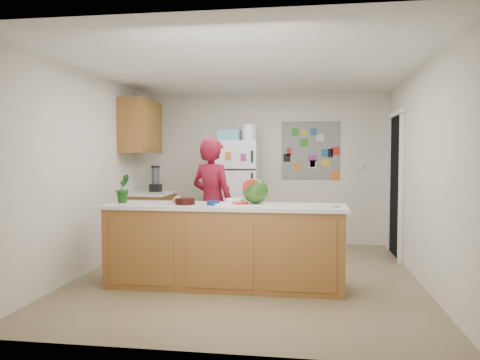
# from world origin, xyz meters

# --- Properties ---
(floor) EXTENTS (4.00, 4.50, 0.02)m
(floor) POSITION_xyz_m (0.00, 0.00, -0.01)
(floor) COLOR brown
(floor) RESTS_ON ground
(wall_back) EXTENTS (4.00, 0.02, 2.50)m
(wall_back) POSITION_xyz_m (0.00, 2.26, 1.25)
(wall_back) COLOR beige
(wall_back) RESTS_ON ground
(wall_left) EXTENTS (0.02, 4.50, 2.50)m
(wall_left) POSITION_xyz_m (-2.01, 0.00, 1.25)
(wall_left) COLOR beige
(wall_left) RESTS_ON ground
(wall_right) EXTENTS (0.02, 4.50, 2.50)m
(wall_right) POSITION_xyz_m (2.01, 0.00, 1.25)
(wall_right) COLOR beige
(wall_right) RESTS_ON ground
(ceiling) EXTENTS (4.00, 4.50, 0.02)m
(ceiling) POSITION_xyz_m (0.00, 0.00, 2.51)
(ceiling) COLOR white
(ceiling) RESTS_ON wall_back
(doorway) EXTENTS (0.03, 0.85, 2.04)m
(doorway) POSITION_xyz_m (1.99, 1.45, 1.02)
(doorway) COLOR black
(doorway) RESTS_ON ground
(peninsula_base) EXTENTS (2.60, 0.62, 0.88)m
(peninsula_base) POSITION_xyz_m (-0.20, -0.50, 0.44)
(peninsula_base) COLOR brown
(peninsula_base) RESTS_ON floor
(peninsula_top) EXTENTS (2.68, 0.70, 0.04)m
(peninsula_top) POSITION_xyz_m (-0.20, -0.50, 0.90)
(peninsula_top) COLOR silver
(peninsula_top) RESTS_ON peninsula_base
(side_counter_base) EXTENTS (0.60, 0.80, 0.86)m
(side_counter_base) POSITION_xyz_m (-1.69, 1.35, 0.43)
(side_counter_base) COLOR brown
(side_counter_base) RESTS_ON floor
(side_counter_top) EXTENTS (0.64, 0.84, 0.04)m
(side_counter_top) POSITION_xyz_m (-1.69, 1.35, 0.88)
(side_counter_top) COLOR silver
(side_counter_top) RESTS_ON side_counter_base
(upper_cabinets) EXTENTS (0.35, 1.00, 0.80)m
(upper_cabinets) POSITION_xyz_m (-1.82, 1.30, 1.90)
(upper_cabinets) COLOR brown
(upper_cabinets) RESTS_ON wall_left
(refrigerator) EXTENTS (0.75, 0.70, 1.70)m
(refrigerator) POSITION_xyz_m (-0.45, 1.88, 0.85)
(refrigerator) COLOR silver
(refrigerator) RESTS_ON floor
(fridge_top_bin) EXTENTS (0.35, 0.28, 0.18)m
(fridge_top_bin) POSITION_xyz_m (-0.55, 1.88, 1.79)
(fridge_top_bin) COLOR #5999B2
(fridge_top_bin) RESTS_ON refrigerator
(photo_collage) EXTENTS (0.95, 0.01, 0.95)m
(photo_collage) POSITION_xyz_m (0.75, 2.24, 1.55)
(photo_collage) COLOR slate
(photo_collage) RESTS_ON wall_back
(person) EXTENTS (0.73, 0.63, 1.69)m
(person) POSITION_xyz_m (-0.51, 0.36, 0.85)
(person) COLOR maroon
(person) RESTS_ON floor
(blender_appliance) EXTENTS (0.12, 0.12, 0.38)m
(blender_appliance) POSITION_xyz_m (-1.64, 1.43, 1.09)
(blender_appliance) COLOR black
(blender_appliance) RESTS_ON side_counter_top
(cutting_board) EXTENTS (0.46, 0.36, 0.01)m
(cutting_board) POSITION_xyz_m (0.08, -0.46, 0.93)
(cutting_board) COLOR white
(cutting_board) RESTS_ON peninsula_top
(watermelon) EXTENTS (0.28, 0.28, 0.28)m
(watermelon) POSITION_xyz_m (0.14, -0.44, 1.07)
(watermelon) COLOR #2C520F
(watermelon) RESTS_ON cutting_board
(watermelon_slice) EXTENTS (0.19, 0.19, 0.02)m
(watermelon_slice) POSITION_xyz_m (-0.03, -0.51, 0.94)
(watermelon_slice) COLOR red
(watermelon_slice) RESTS_ON cutting_board
(cherry_bowl) EXTENTS (0.25, 0.25, 0.07)m
(cherry_bowl) POSITION_xyz_m (-0.64, -0.53, 0.96)
(cherry_bowl) COLOR black
(cherry_bowl) RESTS_ON peninsula_top
(white_bowl) EXTENTS (0.28, 0.28, 0.06)m
(white_bowl) POSITION_xyz_m (-0.10, -0.41, 0.95)
(white_bowl) COLOR silver
(white_bowl) RESTS_ON peninsula_top
(cobalt_bowl) EXTENTS (0.17, 0.17, 0.05)m
(cobalt_bowl) POSITION_xyz_m (-0.31, -0.56, 0.95)
(cobalt_bowl) COLOR navy
(cobalt_bowl) RESTS_ON peninsula_top
(plate) EXTENTS (0.29, 0.29, 0.02)m
(plate) POSITION_xyz_m (-0.73, -0.49, 0.93)
(plate) COLOR beige
(plate) RESTS_ON peninsula_top
(paper_towel) EXTENTS (0.23, 0.22, 0.02)m
(paper_towel) POSITION_xyz_m (-0.16, -0.58, 0.93)
(paper_towel) COLOR white
(paper_towel) RESTS_ON peninsula_top
(keys) EXTENTS (0.10, 0.05, 0.01)m
(keys) POSITION_xyz_m (1.00, -0.62, 0.93)
(keys) COLOR gray
(keys) RESTS_ON peninsula_top
(potted_plant) EXTENTS (0.19, 0.21, 0.33)m
(potted_plant) POSITION_xyz_m (-1.40, -0.45, 1.09)
(potted_plant) COLOR #0D450E
(potted_plant) RESTS_ON peninsula_top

